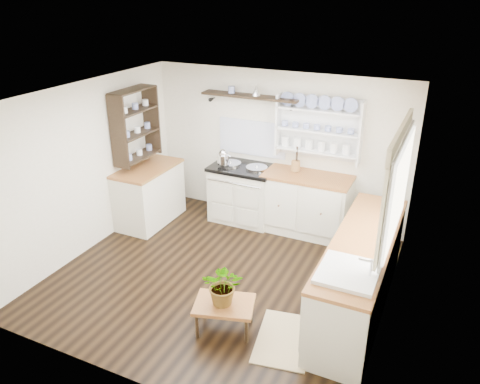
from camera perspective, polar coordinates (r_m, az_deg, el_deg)
name	(u,v)px	position (r m, az deg, el deg)	size (l,w,h in m)	color
floor	(221,276)	(6.09, -2.31, -10.14)	(4.00, 3.80, 0.01)	black
wall_back	(277,147)	(7.15, 4.54, 5.44)	(4.00, 0.02, 2.30)	beige
wall_right	(394,228)	(5.01, 18.30, -4.16)	(0.02, 3.80, 2.30)	beige
wall_left	(88,168)	(6.63, -18.06, 2.79)	(0.02, 3.80, 2.30)	beige
ceiling	(218,97)	(5.17, -2.73, 11.51)	(4.00, 3.80, 0.01)	white
window	(397,184)	(4.98, 18.58, 0.91)	(0.08, 1.55, 1.22)	white
aga_cooker	(243,193)	(7.26, 0.41, -0.09)	(0.99, 0.69, 0.92)	beige
back_cabinets	(306,203)	(6.97, 8.09, -1.37)	(1.27, 0.63, 0.90)	silver
right_cabinets	(360,273)	(5.47, 14.39, -9.53)	(0.62, 2.43, 0.90)	silver
belfast_sink	(347,283)	(4.67, 12.91, -10.75)	(0.55, 0.60, 0.45)	white
left_cabinets	(149,194)	(7.34, -11.00, -0.22)	(0.62, 1.13, 0.90)	silver
plate_rack	(320,127)	(6.81, 9.70, 7.79)	(1.20, 0.22, 0.90)	white
high_shelf	(250,97)	(6.98, 1.24, 11.52)	(1.50, 0.29, 0.16)	black
left_shelving	(135,124)	(7.06, -12.63, 8.08)	(0.28, 0.80, 1.05)	black
kettle	(223,157)	(7.06, -2.06, 4.33)	(0.18, 0.18, 0.23)	silver
utensil_crock	(296,166)	(6.89, 6.79, 3.18)	(0.13, 0.13, 0.15)	olive
center_table	(224,307)	(5.09, -1.93, -13.78)	(0.72, 0.60, 0.34)	brown
potted_plant	(224,285)	(4.93, -1.97, -11.23)	(0.42, 0.36, 0.46)	#3F7233
floor_rug	(284,339)	(5.16, 5.37, -17.42)	(0.55, 0.85, 0.02)	#998359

